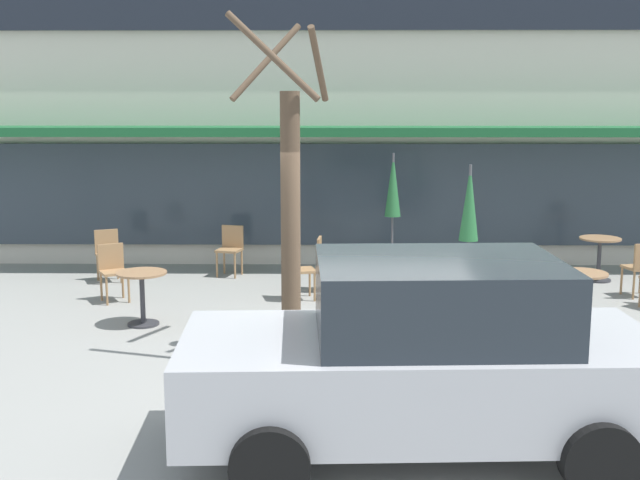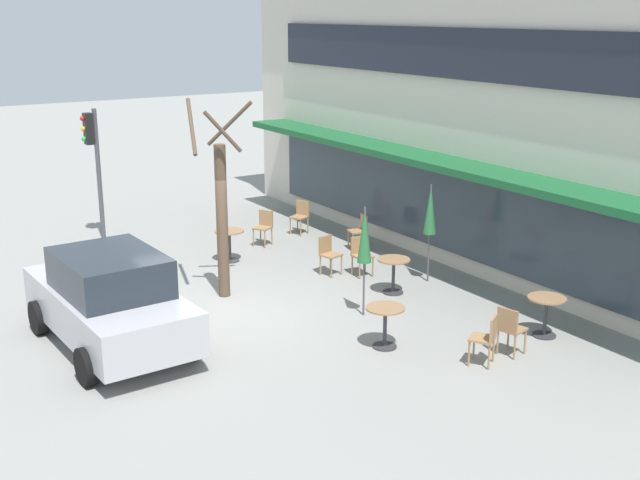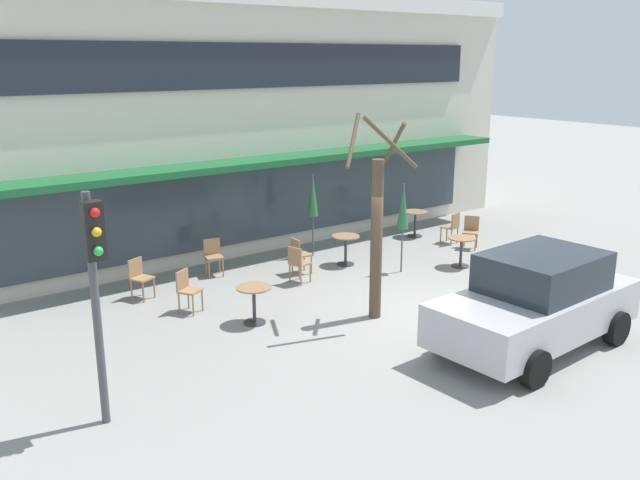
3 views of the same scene
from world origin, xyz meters
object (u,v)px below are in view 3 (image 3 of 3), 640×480
(patio_umbrella_green_folded, at_px, (403,207))
(cafe_chair_1, at_px, (298,262))
(patio_umbrella_cream_folded, at_px, (313,196))
(cafe_chair_3, at_px, (299,253))
(cafe_chair_2, at_px, (139,275))
(cafe_table_streetside, at_px, (415,219))
(cafe_table_mid_patio, at_px, (346,245))
(traffic_light_pole, at_px, (95,273))
(cafe_chair_5, at_px, (187,288))
(cafe_table_by_tree, at_px, (461,247))
(street_tree, at_px, (377,229))
(cafe_table_near_wall, at_px, (254,299))
(cafe_chair_6, at_px, (471,230))
(cafe_chair_0, at_px, (452,226))
(cafe_chair_4, at_px, (213,254))
(parked_sedan, at_px, (537,301))

(patio_umbrella_green_folded, xyz_separation_m, cafe_chair_1, (-2.53, 0.82, -1.10))
(patio_umbrella_cream_folded, height_order, cafe_chair_3, patio_umbrella_cream_folded)
(cafe_chair_1, height_order, cafe_chair_2, same)
(cafe_chair_3, bearing_deg, cafe_table_streetside, 9.63)
(cafe_table_mid_patio, bearing_deg, traffic_light_pole, -152.74)
(cafe_table_mid_patio, xyz_separation_m, traffic_light_pole, (-7.61, -3.92, 1.78))
(patio_umbrella_green_folded, height_order, patio_umbrella_cream_folded, same)
(cafe_chair_1, bearing_deg, patio_umbrella_cream_folded, 44.55)
(patio_umbrella_green_folded, bearing_deg, patio_umbrella_cream_folded, 110.81)
(cafe_chair_3, bearing_deg, cafe_chair_5, -168.38)
(cafe_table_by_tree, relative_size, street_tree, 0.19)
(cafe_table_near_wall, bearing_deg, cafe_chair_6, 7.80)
(cafe_table_mid_patio, bearing_deg, cafe_chair_1, -165.58)
(cafe_table_mid_patio, relative_size, cafe_chair_2, 0.85)
(cafe_table_by_tree, relative_size, cafe_chair_0, 0.85)
(cafe_chair_3, bearing_deg, cafe_chair_2, 169.72)
(cafe_chair_0, relative_size, street_tree, 0.22)
(cafe_table_streetside, distance_m, cafe_chair_3, 4.81)
(patio_umbrella_cream_folded, distance_m, cafe_chair_4, 3.08)
(cafe_chair_5, bearing_deg, cafe_chair_4, 48.98)
(traffic_light_pole, bearing_deg, cafe_table_streetside, 23.79)
(cafe_table_mid_patio, bearing_deg, cafe_chair_6, -13.33)
(cafe_chair_6, bearing_deg, cafe_table_near_wall, -172.20)
(cafe_table_by_tree, height_order, cafe_chair_2, cafe_chair_2)
(cafe_chair_0, distance_m, cafe_chair_3, 5.02)
(cafe_chair_0, height_order, parked_sedan, parked_sedan)
(cafe_chair_2, relative_size, street_tree, 0.22)
(patio_umbrella_green_folded, height_order, cafe_chair_2, patio_umbrella_green_folded)
(cafe_chair_3, xyz_separation_m, cafe_chair_6, (5.08, -1.00, 0.00))
(patio_umbrella_cream_folded, bearing_deg, street_tree, -110.49)
(cafe_table_by_tree, relative_size, cafe_chair_2, 0.85)
(patio_umbrella_green_folded, relative_size, cafe_chair_4, 2.47)
(patio_umbrella_cream_folded, distance_m, cafe_chair_5, 4.92)
(patio_umbrella_green_folded, height_order, cafe_chair_3, patio_umbrella_green_folded)
(patio_umbrella_green_folded, bearing_deg, cafe_table_streetside, 39.63)
(cafe_table_near_wall, xyz_separation_m, cafe_chair_4, (0.84, 3.22, 0.01))
(cafe_chair_0, xyz_separation_m, street_tree, (-5.43, -2.86, 1.31))
(cafe_table_near_wall, relative_size, cafe_table_mid_patio, 1.00)
(cafe_chair_4, height_order, cafe_chair_6, same)
(patio_umbrella_cream_folded, xyz_separation_m, cafe_chair_5, (-4.48, -1.69, -1.10))
(cafe_chair_0, bearing_deg, traffic_light_pole, -161.98)
(parked_sedan, bearing_deg, cafe_table_near_wall, 130.51)
(cafe_chair_5, height_order, parked_sedan, parked_sedan)
(cafe_chair_2, bearing_deg, cafe_chair_4, 13.35)
(cafe_chair_6, bearing_deg, parked_sedan, -129.40)
(cafe_table_near_wall, distance_m, cafe_table_by_tree, 6.11)
(cafe_table_near_wall, xyz_separation_m, cafe_chair_1, (2.10, 1.46, 0.01))
(cafe_chair_1, bearing_deg, cafe_chair_3, 52.48)
(cafe_table_streetside, relative_size, cafe_table_by_tree, 1.00)
(cafe_table_by_tree, relative_size, cafe_chair_3, 0.85)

